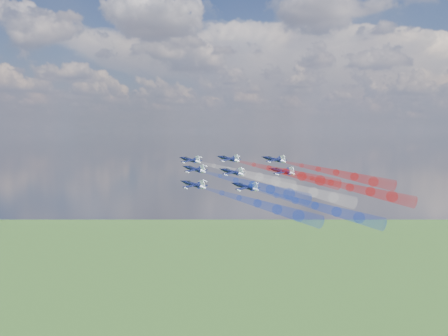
% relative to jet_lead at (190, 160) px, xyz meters
% --- Properties ---
extents(jet_lead, '(14.46, 13.09, 6.45)m').
position_rel_jet_lead_xyz_m(jet_lead, '(0.00, 0.00, 0.00)').
color(jet_lead, black).
extents(trail_lead, '(41.13, 17.70, 10.46)m').
position_rel_jet_lead_xyz_m(trail_lead, '(24.65, -8.24, -3.69)').
color(trail_lead, white).
extents(jet_inner_left, '(14.46, 13.09, 6.45)m').
position_rel_jet_lead_xyz_m(jet_inner_left, '(8.15, -12.99, -2.40)').
color(jet_inner_left, black).
extents(trail_inner_left, '(41.13, 17.70, 10.46)m').
position_rel_jet_lead_xyz_m(trail_inner_left, '(32.80, -21.23, -6.09)').
color(trail_inner_left, blue).
extents(jet_inner_right, '(14.46, 13.09, 6.45)m').
position_rel_jet_lead_xyz_m(jet_inner_right, '(13.57, 5.62, 0.46)').
color(jet_inner_right, black).
extents(trail_inner_right, '(41.13, 17.70, 10.46)m').
position_rel_jet_lead_xyz_m(trail_inner_right, '(38.23, -2.62, -3.23)').
color(trail_inner_right, red).
extents(jet_outer_left, '(14.46, 13.09, 6.45)m').
position_rel_jet_lead_xyz_m(jet_outer_left, '(14.88, -27.48, -6.20)').
color(jet_outer_left, black).
extents(trail_outer_left, '(41.13, 17.70, 10.46)m').
position_rel_jet_lead_xyz_m(trail_outer_left, '(39.53, -35.72, -9.89)').
color(trail_outer_left, blue).
extents(jet_center_third, '(14.46, 13.09, 6.45)m').
position_rel_jet_lead_xyz_m(jet_center_third, '(20.79, -8.90, -3.29)').
color(jet_center_third, black).
extents(trail_center_third, '(41.13, 17.70, 10.46)m').
position_rel_jet_lead_xyz_m(trail_center_third, '(45.44, -17.14, -6.97)').
color(trail_center_third, white).
extents(jet_outer_right, '(14.46, 13.09, 6.45)m').
position_rel_jet_lead_xyz_m(jet_outer_right, '(30.36, 10.07, 0.33)').
color(jet_outer_right, black).
extents(trail_outer_right, '(41.13, 17.70, 10.46)m').
position_rel_jet_lead_xyz_m(trail_outer_right, '(55.01, 1.84, -3.36)').
color(trail_outer_right, red).
extents(jet_rear_left, '(14.46, 13.09, 6.45)m').
position_rel_jet_lead_xyz_m(jet_rear_left, '(30.13, -20.54, -6.96)').
color(jet_rear_left, black).
extents(trail_rear_left, '(41.13, 17.70, 10.46)m').
position_rel_jet_lead_xyz_m(trail_rear_left, '(54.78, -28.77, -10.65)').
color(trail_rear_left, blue).
extents(jet_rear_right, '(14.46, 13.09, 6.45)m').
position_rel_jet_lead_xyz_m(jet_rear_right, '(37.06, -2.01, -3.09)').
color(jet_rear_right, black).
extents(trail_rear_right, '(41.13, 17.70, 10.46)m').
position_rel_jet_lead_xyz_m(trail_rear_right, '(61.71, -10.25, -6.78)').
color(trail_rear_right, red).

